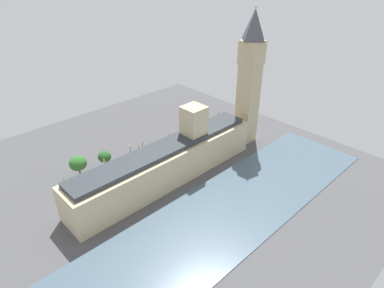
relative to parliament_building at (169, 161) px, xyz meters
name	(u,v)px	position (x,y,z in m)	size (l,w,h in m)	color
ground_plane	(164,177)	(1.99, 1.34, -7.67)	(147.78, 147.78, 0.00)	#4C4C4F
river_thames	(222,215)	(-27.62, 1.34, -7.54)	(32.57, 133.00, 0.25)	#475B6B
parliament_building	(169,161)	(0.00, 0.00, 0.00)	(13.64, 77.78, 25.49)	#CCBA8E
clock_tower	(250,77)	(-0.68, -44.33, 21.85)	(8.34, 8.34, 57.05)	tan
car_black_trailing	(189,140)	(15.47, -24.92, -6.78)	(2.08, 4.32, 1.74)	black
double_decker_bus_far_end	(172,146)	(14.36, -13.50, -5.03)	(2.99, 10.59, 4.75)	red
double_decker_bus_opposite_hall	(139,159)	(15.74, 2.63, -5.03)	(3.48, 10.69, 4.75)	#B20C0F
car_white_corner	(114,177)	(13.88, 15.42, -6.78)	(2.10, 4.49, 1.74)	silver
car_yellow_cab_leading	(100,182)	(15.06, 21.03, -6.78)	(1.88, 4.54, 1.74)	gold
car_silver_near_tower	(76,192)	(15.76, 29.90, -6.78)	(2.27, 4.64, 1.74)	#B7B7BC
pedestrian_under_trees	(195,146)	(9.82, -22.77, -6.96)	(0.51, 0.61, 1.58)	maroon
pedestrian_by_river_gate	(76,204)	(9.93, 33.10, -6.90)	(0.67, 0.72, 1.72)	#336B60
pedestrian_kerbside	(73,206)	(9.42, 34.28, -6.98)	(0.61, 0.65, 1.54)	maroon
plane_tree_midblock	(78,163)	(23.32, 24.24, -1.01)	(6.46, 6.46, 9.43)	brown
plane_tree_slot_10	(105,157)	(22.22, 13.93, -2.13)	(5.09, 5.09, 7.75)	brown
street_lamp_slot_11	(130,149)	(22.72, 1.77, -3.65)	(0.56, 0.56, 5.68)	black
street_lamp_slot_12	(142,144)	(22.50, -4.26, -3.54)	(0.56, 0.56, 5.85)	black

